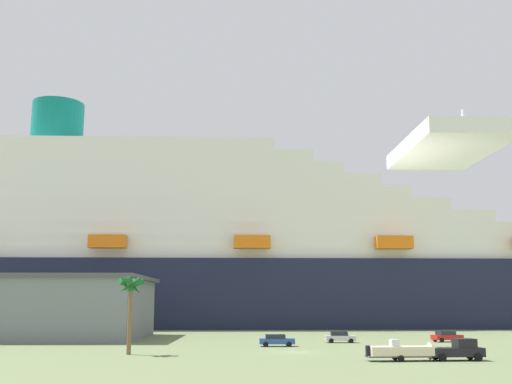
{
  "coord_description": "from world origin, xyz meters",
  "views": [
    {
      "loc": [
        -12.45,
        -74.46,
        5.9
      ],
      "look_at": [
        -1.35,
        33.27,
        25.52
      ],
      "focal_mm": 42.77,
      "sensor_mm": 36.0,
      "label": 1
    }
  ],
  "objects_px": {
    "cruise_ship": "(180,256)",
    "parked_car_silver_sedan": "(340,337)",
    "pickup_truck": "(458,350)",
    "small_boat_on_trailer": "(407,351)",
    "parked_car_blue_suv": "(276,340)",
    "parked_car_red_hatchback": "(447,336)",
    "palm_tree": "(131,291)"
  },
  "relations": [
    {
      "from": "small_boat_on_trailer",
      "to": "parked_car_red_hatchback",
      "type": "distance_m",
      "value": 33.16
    },
    {
      "from": "parked_car_silver_sedan",
      "to": "parked_car_red_hatchback",
      "type": "bearing_deg",
      "value": 0.39
    },
    {
      "from": "parked_car_blue_suv",
      "to": "parked_car_red_hatchback",
      "type": "distance_m",
      "value": 27.83
    },
    {
      "from": "parked_car_silver_sedan",
      "to": "pickup_truck",
      "type": "bearing_deg",
      "value": -79.37
    },
    {
      "from": "parked_car_red_hatchback",
      "to": "cruise_ship",
      "type": "bearing_deg",
      "value": 124.05
    },
    {
      "from": "cruise_ship",
      "to": "pickup_truck",
      "type": "bearing_deg",
      "value": -71.37
    },
    {
      "from": "palm_tree",
      "to": "parked_car_silver_sedan",
      "type": "height_order",
      "value": "palm_tree"
    },
    {
      "from": "palm_tree",
      "to": "parked_car_blue_suv",
      "type": "height_order",
      "value": "palm_tree"
    },
    {
      "from": "cruise_ship",
      "to": "parked_car_blue_suv",
      "type": "relative_size",
      "value": 55.46
    },
    {
      "from": "parked_car_red_hatchback",
      "to": "palm_tree",
      "type": "bearing_deg",
      "value": -158.2
    },
    {
      "from": "parked_car_blue_suv",
      "to": "parked_car_silver_sedan",
      "type": "height_order",
      "value": "same"
    },
    {
      "from": "small_boat_on_trailer",
      "to": "palm_tree",
      "type": "xyz_separation_m",
      "value": [
        -29.16,
        10.58,
        6.22
      ]
    },
    {
      "from": "palm_tree",
      "to": "parked_car_silver_sedan",
      "type": "bearing_deg",
      "value": 31.93
    },
    {
      "from": "small_boat_on_trailer",
      "to": "palm_tree",
      "type": "relative_size",
      "value": 1.0
    },
    {
      "from": "small_boat_on_trailer",
      "to": "parked_car_red_hatchback",
      "type": "height_order",
      "value": "small_boat_on_trailer"
    },
    {
      "from": "cruise_ship",
      "to": "parked_car_red_hatchback",
      "type": "bearing_deg",
      "value": -55.95
    },
    {
      "from": "small_boat_on_trailer",
      "to": "parked_car_blue_suv",
      "type": "relative_size",
      "value": 1.85
    },
    {
      "from": "parked_car_blue_suv",
      "to": "parked_car_red_hatchback",
      "type": "bearing_deg",
      "value": 14.35
    },
    {
      "from": "pickup_truck",
      "to": "small_boat_on_trailer",
      "type": "relative_size",
      "value": 0.63
    },
    {
      "from": "parked_car_red_hatchback",
      "to": "pickup_truck",
      "type": "bearing_deg",
      "value": -111.01
    },
    {
      "from": "cruise_ship",
      "to": "small_boat_on_trailer",
      "type": "xyz_separation_m",
      "value": [
        25.2,
        -90.39,
        -16.25
      ]
    },
    {
      "from": "pickup_truck",
      "to": "cruise_ship",
      "type": "bearing_deg",
      "value": 108.63
    },
    {
      "from": "small_boat_on_trailer",
      "to": "palm_tree",
      "type": "bearing_deg",
      "value": 160.05
    },
    {
      "from": "pickup_truck",
      "to": "parked_car_silver_sedan",
      "type": "relative_size",
      "value": 1.22
    },
    {
      "from": "cruise_ship",
      "to": "parked_car_silver_sedan",
      "type": "xyz_separation_m",
      "value": [
        25.1,
        -61.69,
        -16.38
      ]
    },
    {
      "from": "cruise_ship",
      "to": "small_boat_on_trailer",
      "type": "distance_m",
      "value": 95.23
    },
    {
      "from": "small_boat_on_trailer",
      "to": "cruise_ship",
      "type": "bearing_deg",
      "value": 105.58
    },
    {
      "from": "pickup_truck",
      "to": "palm_tree",
      "type": "xyz_separation_m",
      "value": [
        -34.47,
        10.68,
        6.13
      ]
    },
    {
      "from": "small_boat_on_trailer",
      "to": "parked_car_blue_suv",
      "type": "height_order",
      "value": "small_boat_on_trailer"
    },
    {
      "from": "pickup_truck",
      "to": "small_boat_on_trailer",
      "type": "distance_m",
      "value": 5.31
    },
    {
      "from": "cruise_ship",
      "to": "palm_tree",
      "type": "xyz_separation_m",
      "value": [
        -3.96,
        -79.8,
        -10.03
      ]
    },
    {
      "from": "parked_car_silver_sedan",
      "to": "cruise_ship",
      "type": "bearing_deg",
      "value": 112.14
    }
  ]
}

